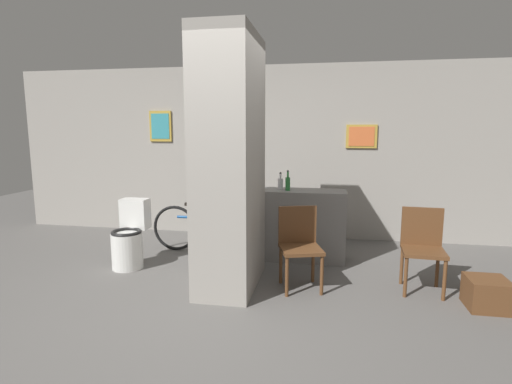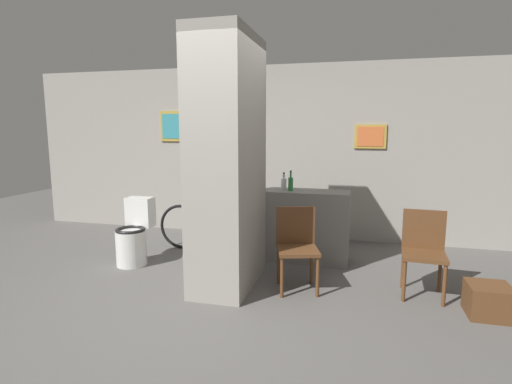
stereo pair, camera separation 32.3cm
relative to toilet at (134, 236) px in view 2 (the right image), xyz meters
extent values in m
plane|color=#5B5956|center=(1.31, -0.88, -0.34)|extent=(14.00, 14.00, 0.00)
cube|color=gray|center=(1.31, 1.75, 0.96)|extent=(8.00, 0.06, 2.60)
cube|color=#B79338|center=(-0.29, 1.71, 1.36)|extent=(0.36, 0.02, 0.48)
cube|color=teal|center=(-0.29, 1.69, 1.36)|extent=(0.30, 0.01, 0.39)
cube|color=#B79338|center=(2.81, 1.71, 1.21)|extent=(0.44, 0.02, 0.34)
cube|color=#D86633|center=(2.81, 1.69, 1.21)|extent=(0.36, 0.01, 0.28)
cube|color=gray|center=(1.35, -0.34, 0.96)|extent=(0.56, 1.09, 2.60)
cylinder|color=#593319|center=(1.05, -0.55, 1.21)|extent=(0.03, 0.40, 0.40)
cylinder|color=red|center=(1.04, -0.55, 1.21)|extent=(0.01, 0.07, 0.07)
cube|color=gray|center=(1.98, 0.65, 0.11)|extent=(1.20, 0.44, 0.89)
cylinder|color=silver|center=(0.00, -0.07, -0.13)|extent=(0.37, 0.37, 0.43)
torus|color=black|center=(0.00, -0.07, 0.10)|extent=(0.36, 0.36, 0.04)
cube|color=silver|center=(0.00, 0.17, 0.27)|extent=(0.33, 0.20, 0.37)
cylinder|color=brown|center=(1.97, -0.56, -0.14)|extent=(0.04, 0.04, 0.41)
cylinder|color=brown|center=(2.31, -0.46, -0.14)|extent=(0.04, 0.04, 0.41)
cylinder|color=brown|center=(1.87, -0.22, -0.14)|extent=(0.04, 0.04, 0.41)
cylinder|color=brown|center=(2.21, -0.12, -0.14)|extent=(0.04, 0.04, 0.41)
cube|color=brown|center=(2.09, -0.34, 0.09)|extent=(0.51, 0.51, 0.04)
cube|color=brown|center=(2.04, -0.15, 0.30)|extent=(0.40, 0.15, 0.40)
cylinder|color=brown|center=(3.13, -0.36, -0.14)|extent=(0.04, 0.04, 0.41)
cylinder|color=brown|center=(3.48, -0.38, -0.14)|extent=(0.04, 0.04, 0.41)
cylinder|color=brown|center=(3.15, 0.00, -0.14)|extent=(0.04, 0.04, 0.41)
cylinder|color=brown|center=(3.51, -0.02, -0.14)|extent=(0.04, 0.04, 0.41)
cube|color=brown|center=(3.32, -0.19, 0.09)|extent=(0.43, 0.43, 0.04)
cube|color=brown|center=(3.33, 0.00, 0.30)|extent=(0.41, 0.06, 0.40)
torus|color=black|center=(0.30, 0.72, -0.03)|extent=(0.62, 0.04, 0.62)
torus|color=black|center=(1.24, 0.72, -0.03)|extent=(0.62, 0.04, 0.62)
cylinder|color=#194C8C|center=(0.77, 0.72, 0.13)|extent=(0.86, 0.04, 0.04)
cylinder|color=#194C8C|center=(0.53, 0.72, 0.13)|extent=(0.03, 0.03, 0.32)
cylinder|color=#194C8C|center=(1.19, 0.72, 0.13)|extent=(0.03, 0.03, 0.29)
cube|color=black|center=(0.53, 0.72, 0.31)|extent=(0.16, 0.06, 0.04)
cylinder|color=#262626|center=(1.19, 0.72, 0.28)|extent=(0.03, 0.42, 0.03)
cylinder|color=#267233|center=(1.85, 0.60, 0.64)|extent=(0.06, 0.06, 0.17)
cylinder|color=#267233|center=(1.85, 0.60, 0.75)|extent=(0.02, 0.02, 0.07)
sphere|color=#333333|center=(1.85, 0.60, 0.80)|extent=(0.03, 0.03, 0.03)
cylinder|color=silver|center=(1.75, 0.70, 0.62)|extent=(0.07, 0.07, 0.14)
cylinder|color=silver|center=(1.75, 0.70, 0.72)|extent=(0.03, 0.03, 0.06)
sphere|color=#333333|center=(1.75, 0.70, 0.76)|extent=(0.03, 0.03, 0.03)
cube|color=brown|center=(3.83, -0.48, -0.20)|extent=(0.36, 0.36, 0.29)
camera|label=1|loc=(2.34, -4.33, 1.31)|focal=28.00mm
camera|label=2|loc=(2.66, -4.26, 1.31)|focal=28.00mm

